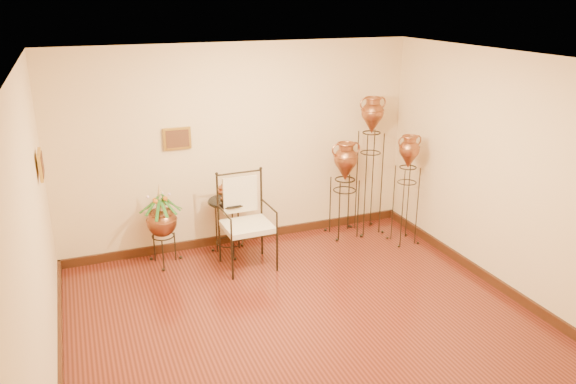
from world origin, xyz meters
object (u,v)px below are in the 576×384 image
object	(u,v)px
planter_urn	(162,219)
side_table	(229,225)
amphora_tall	(370,164)
armchair	(247,223)
amphora_mid	(406,189)

from	to	relation	value
planter_urn	side_table	distance (m)	0.92
amphora_tall	armchair	world-z (taller)	amphora_tall
armchair	side_table	size ratio (longest dim) A/B	1.25
amphora_mid	armchair	distance (m)	2.33
side_table	armchair	bearing A→B (deg)	-76.93
planter_urn	amphora_mid	bearing A→B (deg)	-9.31
amphora_mid	side_table	xyz separation A→B (m)	(-2.43, 0.55, -0.40)
planter_urn	side_table	xyz separation A→B (m)	(0.89, 0.00, -0.23)
armchair	side_table	world-z (taller)	armchair
amphora_tall	planter_urn	bearing A→B (deg)	180.00
side_table	amphora_mid	bearing A→B (deg)	-12.66
amphora_tall	amphora_mid	xyz separation A→B (m)	(0.29, -0.54, -0.24)
planter_urn	armchair	size ratio (longest dim) A/B	0.93
amphora_mid	planter_urn	size ratio (longest dim) A/B	1.40
amphora_tall	armchair	bearing A→B (deg)	-166.59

